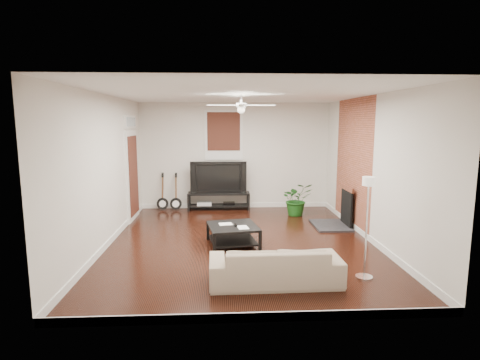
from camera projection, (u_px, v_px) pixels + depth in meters
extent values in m
cube|color=black|center=(241.00, 242.00, 7.36)|extent=(5.00, 6.00, 0.01)
cube|color=white|center=(241.00, 94.00, 6.93)|extent=(5.00, 6.00, 0.01)
cube|color=silver|center=(235.00, 156.00, 10.11)|extent=(5.00, 0.01, 2.80)
cube|color=silver|center=(256.00, 204.00, 4.18)|extent=(5.00, 0.01, 2.80)
cube|color=silver|center=(106.00, 171.00, 7.02)|extent=(0.01, 6.00, 2.80)
cube|color=silver|center=(371.00, 169.00, 7.27)|extent=(0.01, 6.00, 2.80)
cube|color=brown|center=(353.00, 164.00, 8.26)|extent=(0.02, 2.20, 2.80)
cube|color=black|center=(338.00, 206.00, 8.38)|extent=(0.80, 1.10, 0.92)
cube|color=#36170E|center=(224.00, 135.00, 9.98)|extent=(1.00, 0.06, 1.30)
cube|color=white|center=(132.00, 167.00, 8.92)|extent=(0.08, 1.00, 2.50)
cube|color=black|center=(219.00, 201.00, 10.04)|extent=(1.62, 0.43, 0.45)
imported|color=black|center=(219.00, 177.00, 9.97)|extent=(1.45, 0.19, 0.84)
cube|color=black|center=(233.00, 235.00, 7.15)|extent=(1.03, 1.03, 0.37)
imported|color=tan|center=(275.00, 265.00, 5.44)|extent=(1.89, 0.76, 0.55)
imported|color=#185016|center=(297.00, 199.00, 9.38)|extent=(0.80, 0.72, 0.82)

